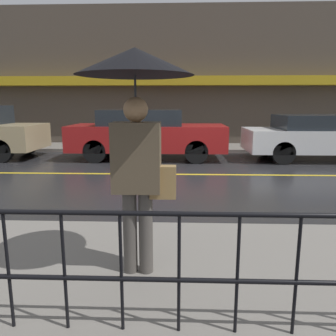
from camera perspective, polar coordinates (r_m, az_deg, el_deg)
name	(u,v)px	position (r m, az deg, el deg)	size (l,w,h in m)	color
ground_plane	(204,175)	(8.09, 6.37, -1.15)	(80.00, 80.00, 0.00)	#262628
sidewalk_near	(239,272)	(3.50, 12.30, -17.26)	(28.00, 2.41, 0.12)	slate
sidewalk_far	(196,148)	(12.66, 4.88, 3.57)	(28.00, 2.01, 0.12)	slate
lane_marking	(204,174)	(8.09, 6.37, -1.12)	(25.20, 0.12, 0.01)	gold
building_storefront	(196,78)	(13.72, 4.85, 15.42)	(28.00, 0.85, 5.53)	#4C4238
railing_foreground	(268,258)	(2.39, 17.01, -14.75)	(12.00, 0.04, 0.89)	black
pedestrian	(136,100)	(2.93, -5.58, 11.78)	(1.03, 1.03, 2.06)	#4C4742
car_red	(147,134)	(10.33, -3.75, 6.00)	(4.79, 1.84, 1.53)	maroon
car_white	(323,136)	(11.18, 25.35, 4.99)	(4.75, 1.91, 1.38)	silver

